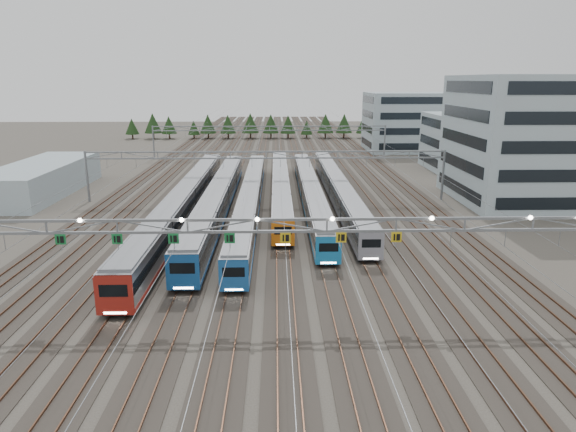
{
  "coord_description": "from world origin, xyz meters",
  "views": [
    {
      "loc": [
        1.52,
        -39.61,
        18.64
      ],
      "look_at": [
        2.86,
        17.22,
        3.5
      ],
      "focal_mm": 32.0,
      "sensor_mm": 36.0,
      "label": 1
    }
  ],
  "objects_px": {
    "train_d": "(281,185)",
    "gantry_mid": "(266,161)",
    "gantry_far": "(270,132)",
    "depot_bldg_south": "(520,140)",
    "depot_bldg_mid": "(462,142)",
    "depot_bldg_north": "(408,122)",
    "gantry_near": "(257,229)",
    "train_a": "(185,201)",
    "train_b": "(218,198)",
    "train_e": "(310,191)",
    "train_c": "(250,197)",
    "train_f": "(338,188)",
    "west_shed": "(41,179)"
  },
  "relations": [
    {
      "from": "depot_bldg_north",
      "to": "gantry_near",
      "type": "bearing_deg",
      "value": -110.46
    },
    {
      "from": "train_a",
      "to": "train_f",
      "type": "relative_size",
      "value": 1.11
    },
    {
      "from": "gantry_far",
      "to": "depot_bldg_mid",
      "type": "bearing_deg",
      "value": -21.65
    },
    {
      "from": "train_c",
      "to": "gantry_far",
      "type": "relative_size",
      "value": 1.11
    },
    {
      "from": "depot_bldg_north",
      "to": "depot_bldg_south",
      "type": "bearing_deg",
      "value": -87.95
    },
    {
      "from": "train_e",
      "to": "depot_bldg_mid",
      "type": "relative_size",
      "value": 3.61
    },
    {
      "from": "depot_bldg_mid",
      "to": "depot_bldg_north",
      "type": "distance_m",
      "value": 31.24
    },
    {
      "from": "train_b",
      "to": "depot_bldg_south",
      "type": "distance_m",
      "value": 47.2
    },
    {
      "from": "train_f",
      "to": "west_shed",
      "type": "relative_size",
      "value": 1.97
    },
    {
      "from": "depot_bldg_mid",
      "to": "train_b",
      "type": "bearing_deg",
      "value": -142.56
    },
    {
      "from": "depot_bldg_south",
      "to": "train_d",
      "type": "bearing_deg",
      "value": 174.59
    },
    {
      "from": "train_e",
      "to": "depot_bldg_south",
      "type": "relative_size",
      "value": 2.63
    },
    {
      "from": "depot_bldg_mid",
      "to": "train_a",
      "type": "bearing_deg",
      "value": -143.86
    },
    {
      "from": "train_d",
      "to": "gantry_far",
      "type": "relative_size",
      "value": 0.98
    },
    {
      "from": "train_b",
      "to": "depot_bldg_north",
      "type": "relative_size",
      "value": 2.67
    },
    {
      "from": "west_shed",
      "to": "train_a",
      "type": "bearing_deg",
      "value": -30.58
    },
    {
      "from": "train_e",
      "to": "depot_bldg_south",
      "type": "bearing_deg",
      "value": 2.27
    },
    {
      "from": "west_shed",
      "to": "depot_bldg_north",
      "type": "bearing_deg",
      "value": 35.37
    },
    {
      "from": "train_d",
      "to": "depot_bldg_south",
      "type": "relative_size",
      "value": 2.51
    },
    {
      "from": "train_a",
      "to": "depot_bldg_north",
      "type": "height_order",
      "value": "depot_bldg_north"
    },
    {
      "from": "gantry_near",
      "to": "depot_bldg_mid",
      "type": "bearing_deg",
      "value": 59.1
    },
    {
      "from": "train_f",
      "to": "gantry_near",
      "type": "xyz_separation_m",
      "value": [
        -11.3,
        -39.76,
        5.09
      ]
    },
    {
      "from": "train_f",
      "to": "gantry_far",
      "type": "relative_size",
      "value": 1.05
    },
    {
      "from": "train_e",
      "to": "gantry_mid",
      "type": "relative_size",
      "value": 1.02
    },
    {
      "from": "west_shed",
      "to": "gantry_mid",
      "type": "bearing_deg",
      "value": -9.33
    },
    {
      "from": "train_e",
      "to": "gantry_near",
      "type": "height_order",
      "value": "gantry_near"
    },
    {
      "from": "gantry_far",
      "to": "train_b",
      "type": "bearing_deg",
      "value": -97.26
    },
    {
      "from": "gantry_mid",
      "to": "depot_bldg_mid",
      "type": "height_order",
      "value": "depot_bldg_mid"
    },
    {
      "from": "train_d",
      "to": "gantry_mid",
      "type": "relative_size",
      "value": 0.98
    },
    {
      "from": "train_a",
      "to": "depot_bldg_north",
      "type": "xyz_separation_m",
      "value": [
        48.4,
        69.18,
        5.42
      ]
    },
    {
      "from": "gantry_near",
      "to": "depot_bldg_north",
      "type": "distance_m",
      "value": 106.44
    },
    {
      "from": "depot_bldg_north",
      "to": "train_b",
      "type": "bearing_deg",
      "value": -123.01
    },
    {
      "from": "train_d",
      "to": "gantry_mid",
      "type": "bearing_deg",
      "value": -129.99
    },
    {
      "from": "train_b",
      "to": "train_f",
      "type": "distance_m",
      "value": 19.55
    },
    {
      "from": "train_b",
      "to": "west_shed",
      "type": "bearing_deg",
      "value": 155.55
    },
    {
      "from": "train_c",
      "to": "gantry_far",
      "type": "xyz_separation_m",
      "value": [
        2.25,
        51.35,
        4.4
      ]
    },
    {
      "from": "gantry_near",
      "to": "train_d",
      "type": "bearing_deg",
      "value": 86.93
    },
    {
      "from": "train_c",
      "to": "train_f",
      "type": "xyz_separation_m",
      "value": [
        13.5,
        5.99,
        0.01
      ]
    },
    {
      "from": "train_d",
      "to": "gantry_mid",
      "type": "distance_m",
      "value": 5.63
    },
    {
      "from": "train_a",
      "to": "train_b",
      "type": "relative_size",
      "value": 1.11
    },
    {
      "from": "gantry_far",
      "to": "depot_bldg_south",
      "type": "height_order",
      "value": "depot_bldg_south"
    },
    {
      "from": "gantry_near",
      "to": "gantry_far",
      "type": "height_order",
      "value": "gantry_near"
    },
    {
      "from": "train_c",
      "to": "train_e",
      "type": "relative_size",
      "value": 1.08
    },
    {
      "from": "train_d",
      "to": "train_e",
      "type": "xyz_separation_m",
      "value": [
        4.5,
        -4.8,
        0.01
      ]
    },
    {
      "from": "train_b",
      "to": "train_c",
      "type": "xyz_separation_m",
      "value": [
        4.5,
        1.62,
        -0.22
      ]
    },
    {
      "from": "train_f",
      "to": "depot_bldg_south",
      "type": "bearing_deg",
      "value": -0.96
    },
    {
      "from": "gantry_far",
      "to": "depot_bldg_north",
      "type": "height_order",
      "value": "depot_bldg_north"
    },
    {
      "from": "gantry_far",
      "to": "depot_bldg_mid",
      "type": "relative_size",
      "value": 3.52
    },
    {
      "from": "depot_bldg_north",
      "to": "gantry_far",
      "type": "bearing_deg",
      "value": -158.53
    },
    {
      "from": "train_d",
      "to": "depot_bldg_mid",
      "type": "distance_m",
      "value": 46.93
    }
  ]
}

